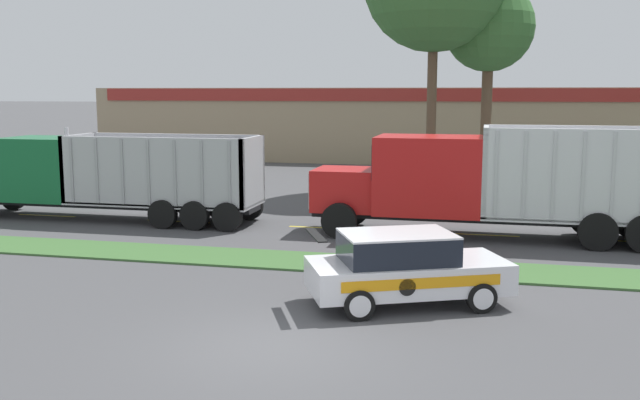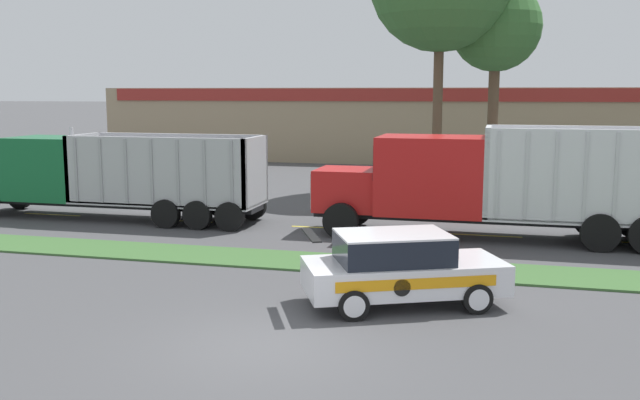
# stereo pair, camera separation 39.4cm
# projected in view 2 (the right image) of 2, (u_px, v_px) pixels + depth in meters

# --- Properties ---
(ground_plane) EXTENTS (600.00, 600.00, 0.00)m
(ground_plane) POSITION_uv_depth(u_px,v_px,m) (264.00, 346.00, 13.21)
(ground_plane) COLOR #474749
(grass_verge) EXTENTS (120.00, 2.09, 0.06)m
(grass_verge) POSITION_uv_depth(u_px,v_px,m) (341.00, 263.00, 19.44)
(grass_verge) COLOR #3D6633
(grass_verge) RESTS_ON ground_plane
(centre_line_2) EXTENTS (2.40, 0.14, 0.01)m
(centre_line_2) POSITION_uv_depth(u_px,v_px,m) (52.00, 215.00, 27.35)
(centre_line_2) COLOR yellow
(centre_line_2) RESTS_ON ground_plane
(centre_line_3) EXTENTS (2.40, 0.14, 0.01)m
(centre_line_3) POSITION_uv_depth(u_px,v_px,m) (182.00, 221.00, 26.02)
(centre_line_3) COLOR yellow
(centre_line_3) RESTS_ON ground_plane
(centre_line_4) EXTENTS (2.40, 0.14, 0.01)m
(centre_line_4) POSITION_uv_depth(u_px,v_px,m) (325.00, 228.00, 24.69)
(centre_line_4) COLOR yellow
(centre_line_4) RESTS_ON ground_plane
(centre_line_5) EXTENTS (2.40, 0.14, 0.01)m
(centre_line_5) POSITION_uv_depth(u_px,v_px,m) (484.00, 235.00, 23.37)
(centre_line_5) COLOR yellow
(centre_line_5) RESTS_ON ground_plane
(dump_truck_lead) EXTENTS (11.55, 2.59, 3.42)m
(dump_truck_lead) POSITION_uv_depth(u_px,v_px,m) (85.00, 177.00, 26.49)
(dump_truck_lead) COLOR black
(dump_truck_lead) RESTS_ON ground_plane
(dump_truck_mid) EXTENTS (12.17, 2.75, 3.59)m
(dump_truck_mid) POSITION_uv_depth(u_px,v_px,m) (470.00, 185.00, 22.85)
(dump_truck_mid) COLOR black
(dump_truck_mid) RESTS_ON ground_plane
(rally_car) EXTENTS (4.73, 3.51, 1.66)m
(rally_car) POSITION_uv_depth(u_px,v_px,m) (401.00, 268.00, 15.64)
(rally_car) COLOR white
(rally_car) RESTS_ON ground_plane
(store_building_backdrop) EXTENTS (36.95, 12.10, 4.93)m
(store_building_backdrop) POSITION_uv_depth(u_px,v_px,m) (380.00, 123.00, 51.51)
(store_building_backdrop) COLOR #9E896B
(store_building_backdrop) RESTS_ON ground_plane
(tree_behind_right) EXTENTS (4.26, 4.26, 10.93)m
(tree_behind_right) POSITION_uv_depth(u_px,v_px,m) (496.00, 18.00, 33.45)
(tree_behind_right) COLOR brown
(tree_behind_right) RESTS_ON ground_plane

